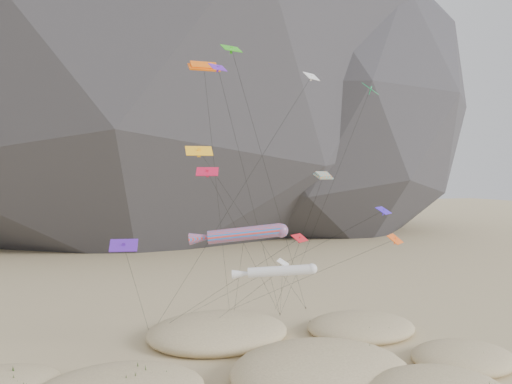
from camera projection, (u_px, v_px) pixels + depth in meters
dunes at (268, 381)px, 39.72m from camera, size 48.98×39.08×3.79m
dune_grass at (262, 380)px, 39.39m from camera, size 42.29×29.08×1.43m
kite_stakes at (237, 320)px, 58.13m from camera, size 20.19×7.18×0.30m
rainbow_tube_kite at (241, 234)px, 46.27m from camera, size 9.01×11.95×12.61m
white_tube_kite at (276, 271)px, 42.07m from camera, size 6.81×15.61×9.66m
orange_parafoil at (204, 70)px, 46.66m from camera, size 8.13×14.55×27.75m
multi_parafoil at (323, 178)px, 50.10m from camera, size 2.40×14.15×17.45m
delta_kites at (281, 172)px, 46.66m from camera, size 27.77×21.25×28.46m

